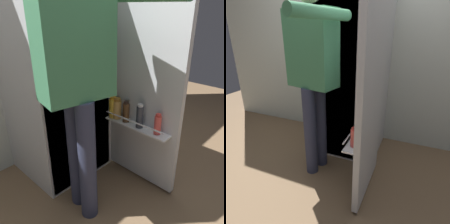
% 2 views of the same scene
% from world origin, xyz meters
% --- Properties ---
extents(ground_plane, '(6.67, 6.67, 0.00)m').
position_xyz_m(ground_plane, '(0.00, 0.00, 0.00)').
color(ground_plane, brown).
extents(kitchen_wall, '(4.40, 0.10, 2.48)m').
position_xyz_m(kitchen_wall, '(0.00, 0.95, 1.24)').
color(kitchen_wall, beige).
rests_on(kitchen_wall, ground_plane).
extents(refrigerator, '(0.72, 1.31, 1.78)m').
position_xyz_m(refrigerator, '(0.03, 0.53, 0.89)').
color(refrigerator, silver).
rests_on(refrigerator, ground_plane).
extents(person, '(0.58, 0.82, 1.79)m').
position_xyz_m(person, '(-0.19, 0.01, 1.09)').
color(person, '#2D334C').
rests_on(person, ground_plane).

